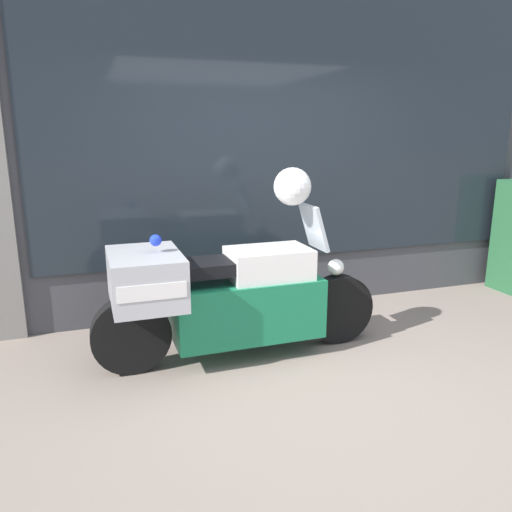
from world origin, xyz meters
name	(u,v)px	position (x,y,z in m)	size (l,w,h in m)	color
ground_plane	(340,391)	(0.00, 0.00, 0.00)	(60.00, 60.00, 0.00)	gray
shop_building	(209,105)	(-0.43, 2.00, 2.06)	(6.36, 0.55, 4.10)	#424247
window_display	(287,260)	(0.41, 2.03, 0.44)	(4.95, 0.30, 1.82)	slate
paramedic_motorcycle	(222,295)	(-0.65, 0.79, 0.54)	(2.38, 0.75, 1.23)	black
white_helmet	(292,187)	(-0.06, 0.79, 1.38)	(0.30, 0.30, 0.30)	white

